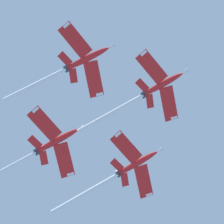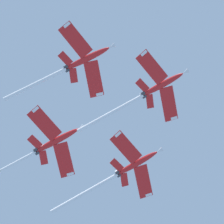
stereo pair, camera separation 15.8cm
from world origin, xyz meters
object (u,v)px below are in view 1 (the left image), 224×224
jet_lead (150,91)px  jet_left_wing (124,171)px  jet_slot (48,145)px  jet_right_wing (74,65)px

jet_lead → jet_left_wing: bearing=133.5°
jet_slot → jet_lead: bearing=0.1°
jet_right_wing → jet_slot: 20.93m
jet_lead → jet_right_wing: 20.38m
jet_slot → jet_left_wing: bearing=48.8°
jet_lead → jet_slot: 29.03m
jet_lead → jet_slot: bearing=-179.9°
jet_left_wing → jet_slot: jet_left_wing is taller
jet_lead → jet_slot: jet_lead is taller
jet_lead → jet_slot: (-28.28, -0.07, -6.57)m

